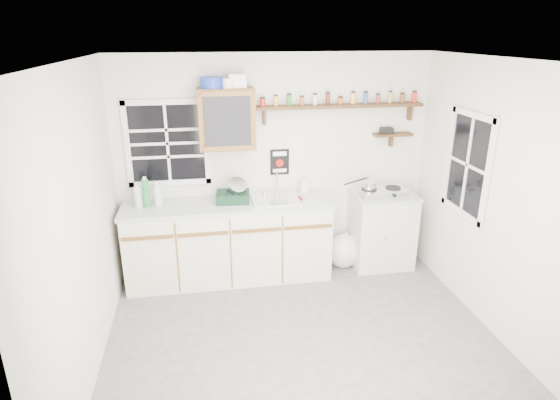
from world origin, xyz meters
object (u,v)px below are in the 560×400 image
(main_cabinet, at_px, (229,241))
(dish_rack, at_px, (234,194))
(right_cabinet, at_px, (381,229))
(spice_shelf, at_px, (341,105))
(hotplate, at_px, (381,191))
(upper_cabinet, at_px, (227,119))

(main_cabinet, bearing_deg, dish_rack, 24.18)
(right_cabinet, bearing_deg, spice_shelf, 160.19)
(main_cabinet, height_order, spice_shelf, spice_shelf)
(spice_shelf, xyz_separation_m, hotplate, (0.47, -0.21, -0.98))
(right_cabinet, xyz_separation_m, upper_cabinet, (-1.80, 0.12, 1.37))
(spice_shelf, xyz_separation_m, dish_rack, (-1.24, -0.18, -0.92))
(dish_rack, relative_size, hotplate, 0.62)
(upper_cabinet, height_order, hotplate, upper_cabinet)
(right_cabinet, bearing_deg, hotplate, -157.88)
(right_cabinet, bearing_deg, upper_cabinet, 176.24)
(main_cabinet, distance_m, spice_shelf, 1.98)
(spice_shelf, distance_m, hotplate, 1.11)
(main_cabinet, bearing_deg, hotplate, 0.17)
(spice_shelf, height_order, hotplate, spice_shelf)
(upper_cabinet, bearing_deg, right_cabinet, -3.76)
(upper_cabinet, bearing_deg, spice_shelf, 3.09)
(right_cabinet, height_order, upper_cabinet, upper_cabinet)
(main_cabinet, relative_size, right_cabinet, 2.54)
(spice_shelf, height_order, dish_rack, spice_shelf)
(right_cabinet, relative_size, dish_rack, 2.33)
(dish_rack, bearing_deg, spice_shelf, 13.56)
(spice_shelf, bearing_deg, main_cabinet, -170.80)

